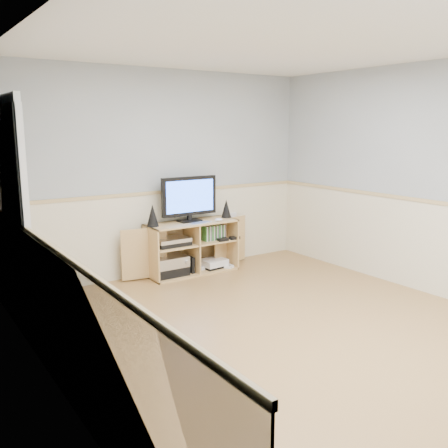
{
  "coord_description": "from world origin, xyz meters",
  "views": [
    {
      "loc": [
        -2.84,
        -3.26,
        1.82
      ],
      "look_at": [
        0.17,
        1.2,
        0.76
      ],
      "focal_mm": 40.0,
      "sensor_mm": 36.0,
      "label": 1
    }
  ],
  "objects_px": {
    "media_cabinet": "(190,246)",
    "game_consoles": "(212,264)",
    "monitor": "(189,197)",
    "keyboard": "(200,223)"
  },
  "relations": [
    {
      "from": "keyboard",
      "to": "game_consoles",
      "type": "distance_m",
      "value": 0.65
    },
    {
      "from": "keyboard",
      "to": "game_consoles",
      "type": "relative_size",
      "value": 0.61
    },
    {
      "from": "media_cabinet",
      "to": "keyboard",
      "type": "height_order",
      "value": "keyboard"
    },
    {
      "from": "media_cabinet",
      "to": "game_consoles",
      "type": "xyz_separation_m",
      "value": [
        0.3,
        -0.07,
        -0.26
      ]
    },
    {
      "from": "monitor",
      "to": "media_cabinet",
      "type": "bearing_deg",
      "value": 90.0
    },
    {
      "from": "monitor",
      "to": "game_consoles",
      "type": "distance_m",
      "value": 0.93
    },
    {
      "from": "media_cabinet",
      "to": "keyboard",
      "type": "bearing_deg",
      "value": -77.77
    },
    {
      "from": "monitor",
      "to": "keyboard",
      "type": "height_order",
      "value": "monitor"
    },
    {
      "from": "media_cabinet",
      "to": "game_consoles",
      "type": "height_order",
      "value": "media_cabinet"
    },
    {
      "from": "media_cabinet",
      "to": "game_consoles",
      "type": "distance_m",
      "value": 0.4
    }
  ]
}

